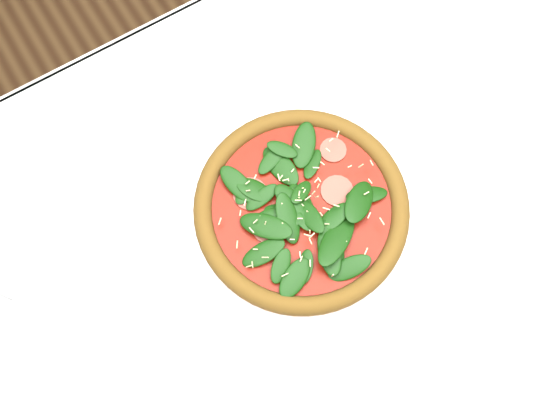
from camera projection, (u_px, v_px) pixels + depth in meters
ground at (316, 310)px, 1.49m from camera, size 6.00×6.00×0.00m
dining_table at (347, 239)px, 0.87m from camera, size 1.21×0.81×0.75m
plate at (301, 211)px, 0.77m from camera, size 0.31×0.31×0.01m
pizza at (302, 206)px, 0.76m from camera, size 0.35×0.35×0.04m
saucer_far at (441, 18)px, 0.87m from camera, size 0.15×0.15×0.01m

